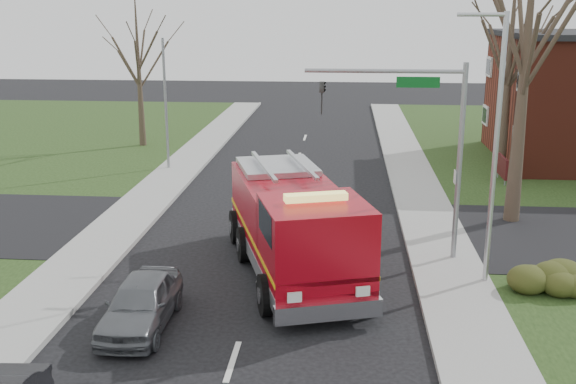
{
  "coord_description": "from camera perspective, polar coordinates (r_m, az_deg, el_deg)",
  "views": [
    {
      "loc": [
        2.63,
        -20.83,
        8.48
      ],
      "look_at": [
        0.64,
        2.75,
        2.0
      ],
      "focal_mm": 42.0,
      "sensor_mm": 36.0,
      "label": 1
    }
  ],
  "objects": [
    {
      "name": "ground",
      "position": [
        22.65,
        -2.22,
        -6.69
      ],
      "size": [
        120.0,
        120.0,
        0.0
      ],
      "primitive_type": "plane",
      "color": "black",
      "rests_on": "ground"
    },
    {
      "name": "bare_tree_left",
      "position": [
        42.84,
        -12.57,
        11.05
      ],
      "size": [
        4.5,
        4.5,
        9.0
      ],
      "color": "#392921",
      "rests_on": "ground"
    },
    {
      "name": "sidewalk_left",
      "position": [
        24.14,
        -17.07,
        -5.77
      ],
      "size": [
        2.4,
        80.0,
        0.15
      ],
      "primitive_type": "cube",
      "color": "gray",
      "rests_on": "ground"
    },
    {
      "name": "utility_pole_far",
      "position": [
        36.43,
        -10.31,
        7.21
      ],
      "size": [
        0.14,
        0.14,
        7.0
      ],
      "primitive_type": "cylinder",
      "color": "gray",
      "rests_on": "ground"
    },
    {
      "name": "streetlight_pole",
      "position": [
        21.19,
        17.05,
        3.95
      ],
      "size": [
        1.48,
        0.16,
        8.4
      ],
      "color": "#B7BABF",
      "rests_on": "ground"
    },
    {
      "name": "hedge_corner",
      "position": [
        22.28,
        21.22,
        -6.55
      ],
      "size": [
        2.8,
        2.0,
        0.9
      ],
      "primitive_type": "ellipsoid",
      "color": "#2C3312",
      "rests_on": "lawn_right"
    },
    {
      "name": "parked_car_maroon",
      "position": [
        19.06,
        -12.35,
        -9.16
      ],
      "size": [
        1.66,
        4.1,
        1.4
      ],
      "primitive_type": "imported",
      "rotation": [
        0.0,
        0.0,
        0.0
      ],
      "color": "#5B5E63",
      "rests_on": "ground"
    },
    {
      "name": "fire_engine",
      "position": [
        21.85,
        0.54,
        -3.1
      ],
      "size": [
        5.37,
        9.14,
        3.49
      ],
      "rotation": [
        0.0,
        0.0,
        0.3
      ],
      "color": "#9D0713",
      "rests_on": "ground"
    },
    {
      "name": "bare_tree_near",
      "position": [
        27.72,
        19.63,
        12.24
      ],
      "size": [
        6.0,
        6.0,
        12.0
      ],
      "color": "#392921",
      "rests_on": "ground"
    },
    {
      "name": "health_center_sign",
      "position": [
        35.08,
        17.67,
        2.07
      ],
      "size": [
        0.12,
        2.0,
        1.4
      ],
      "color": "#420F11",
      "rests_on": "ground"
    },
    {
      "name": "traffic_signal_mast",
      "position": [
        22.8,
        11.3,
        5.49
      ],
      "size": [
        5.29,
        0.18,
        6.8
      ],
      "color": "gray",
      "rests_on": "ground"
    },
    {
      "name": "sidewalk_right",
      "position": [
        22.75,
        13.59,
        -6.83
      ],
      "size": [
        2.4,
        80.0,
        0.15
      ],
      "primitive_type": "cube",
      "color": "gray",
      "rests_on": "ground"
    },
    {
      "name": "bare_tree_far",
      "position": [
        36.85,
        18.32,
        11.46
      ],
      "size": [
        5.25,
        5.25,
        10.5
      ],
      "color": "#392921",
      "rests_on": "ground"
    }
  ]
}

